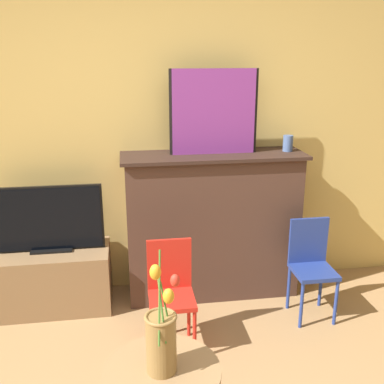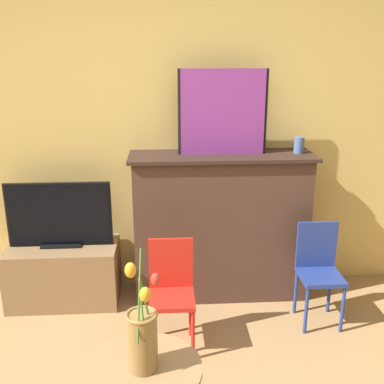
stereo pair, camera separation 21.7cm
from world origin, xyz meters
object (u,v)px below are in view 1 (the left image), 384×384
at_px(vase_tulips, 161,338).
at_px(chair_blue, 311,262).
at_px(painting, 214,112).
at_px(tv_monitor, 49,220).
at_px(chair_red, 171,288).

bearing_deg(vase_tulips, chair_blue, 45.28).
bearing_deg(chair_blue, painting, 146.64).
relative_size(painting, tv_monitor, 0.84).
height_order(painting, tv_monitor, painting).
distance_m(painting, chair_blue, 1.28).
bearing_deg(vase_tulips, tv_monitor, 113.50).
relative_size(painting, chair_red, 0.90).
bearing_deg(painting, vase_tulips, -108.21).
height_order(tv_monitor, vase_tulips, vase_tulips).
relative_size(chair_blue, vase_tulips, 1.28).
bearing_deg(tv_monitor, painting, 2.32).
bearing_deg(vase_tulips, painting, 71.79).
height_order(chair_blue, vase_tulips, vase_tulips).
bearing_deg(tv_monitor, chair_red, -36.48).
distance_m(painting, vase_tulips, 1.83).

